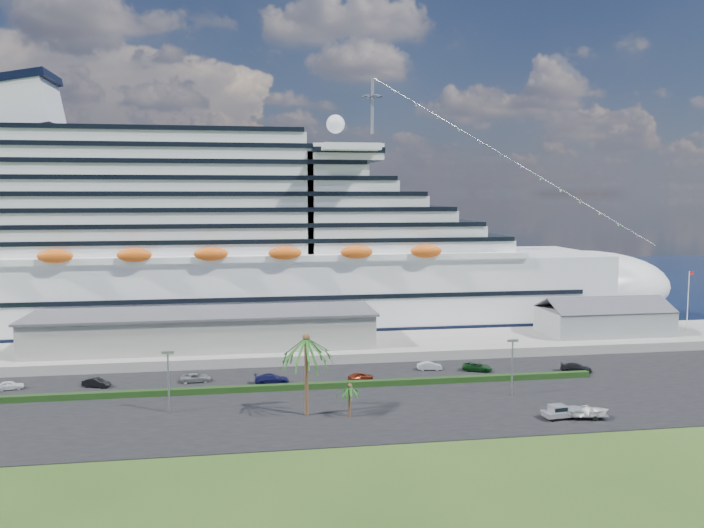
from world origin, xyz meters
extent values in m
plane|color=#2A4517|center=(0.00, 0.00, 0.00)|extent=(420.00, 420.00, 0.00)
cube|color=black|center=(0.00, 11.00, 0.06)|extent=(140.00, 38.00, 0.12)
cube|color=gray|center=(0.00, 40.00, 0.90)|extent=(240.00, 20.00, 1.80)
cube|color=black|center=(0.00, 130.00, 0.01)|extent=(420.00, 160.00, 0.02)
cube|color=silver|center=(-20.00, 64.00, 8.00)|extent=(160.00, 30.00, 16.00)
ellipsoid|color=silver|center=(60.00, 64.00, 8.00)|extent=(40.00, 30.00, 16.00)
cube|color=black|center=(-20.00, 64.00, 1.20)|extent=(164.00, 30.60, 2.40)
cube|color=silver|center=(-32.00, 64.00, 29.60)|extent=(128.00, 26.00, 24.80)
cube|color=silver|center=(2.80, 64.00, 37.40)|extent=(14.00, 38.00, 3.20)
cube|color=silver|center=(-60.00, 64.00, 47.00)|extent=(11.58, 14.00, 11.58)
cylinder|color=gray|center=(10.00, 64.00, 48.00)|extent=(0.70, 0.70, 12.00)
ellipsoid|color=#E25A15|center=(-24.00, 48.20, 17.80)|extent=(90.00, 2.40, 2.60)
ellipsoid|color=#E25A15|center=(-24.00, 79.80, 17.80)|extent=(90.00, 2.40, 2.60)
cube|color=black|center=(-20.00, 64.00, 8.80)|extent=(144.00, 30.40, 0.90)
cube|color=gray|center=(-25.00, 40.00, 4.80)|extent=(60.00, 14.00, 6.00)
cube|color=#4C4C54|center=(-25.00, 40.00, 7.90)|extent=(61.00, 15.00, 0.40)
cube|color=gray|center=(52.00, 40.00, 4.20)|extent=(24.00, 12.00, 4.80)
cube|color=#4C4C54|center=(52.00, 37.00, 7.80)|extent=(24.00, 6.31, 2.74)
cube|color=#4C4C54|center=(52.00, 43.00, 7.80)|extent=(24.00, 6.31, 2.74)
cylinder|color=silver|center=(70.00, 40.00, 7.80)|extent=(0.16, 0.16, 12.00)
cube|color=red|center=(70.50, 40.00, 13.40)|extent=(1.00, 0.04, 0.70)
cube|color=black|center=(-8.00, 16.00, 0.57)|extent=(88.00, 1.10, 0.90)
cylinder|color=gray|center=(-28.00, 8.00, 4.12)|extent=(0.24, 0.24, 8.00)
cube|color=gray|center=(-28.00, 8.00, 8.22)|extent=(1.60, 0.35, 0.35)
cylinder|color=gray|center=(20.00, 8.00, 4.12)|extent=(0.24, 0.24, 8.00)
cube|color=gray|center=(20.00, 8.00, 8.22)|extent=(1.60, 0.35, 0.35)
cylinder|color=#47301E|center=(-10.00, 4.00, 5.25)|extent=(0.54, 0.54, 10.50)
sphere|color=#47301E|center=(-10.00, 4.00, 10.50)|extent=(0.98, 0.98, 0.98)
cylinder|color=#47301E|center=(-4.50, 2.50, 2.10)|extent=(0.35, 0.35, 4.20)
sphere|color=#47301E|center=(-4.50, 2.50, 4.20)|extent=(0.73, 0.73, 0.73)
imported|color=white|center=(-52.54, 22.65, 0.78)|extent=(4.13, 2.45, 1.32)
imported|color=black|center=(-40.11, 22.07, 0.81)|extent=(4.42, 2.85, 1.38)
imported|color=gray|center=(-25.49, 22.70, 0.76)|extent=(4.72, 2.40, 1.28)
imported|color=#141749|center=(-13.93, 19.83, 0.88)|extent=(5.30, 2.27, 1.52)
imported|color=maroon|center=(-0.18, 19.29, 0.80)|extent=(4.27, 2.51, 1.36)
imported|color=#B9BBC0|center=(12.23, 24.02, 0.79)|extent=(4.21, 1.94, 1.34)
imported|color=#0E3813|center=(19.77, 22.11, 0.79)|extent=(5.35, 4.01, 1.35)
imported|color=black|center=(35.58, 19.09, 0.84)|extent=(5.34, 3.81, 1.44)
cylinder|color=black|center=(20.82, -3.53, 0.49)|extent=(0.77, 0.34, 0.75)
cylinder|color=black|center=(20.82, -1.76, 0.49)|extent=(0.77, 0.34, 0.75)
cylinder|color=black|center=(24.09, -3.53, 0.49)|extent=(0.77, 0.34, 0.75)
cylinder|color=black|center=(24.09, -1.76, 0.49)|extent=(0.77, 0.34, 0.75)
cube|color=#ACADB3|center=(22.59, -2.65, 0.82)|extent=(5.21, 2.41, 0.65)
cube|color=#ACADB3|center=(23.95, -2.65, 1.19)|extent=(2.43, 2.05, 0.51)
cube|color=#ACADB3|center=(21.94, -2.65, 1.47)|extent=(2.24, 1.99, 0.89)
cube|color=black|center=(21.94, -2.65, 1.57)|extent=(2.06, 2.01, 0.51)
cube|color=#ACADB3|center=(20.45, -2.65, 1.01)|extent=(1.03, 1.85, 0.33)
cube|color=gray|center=(25.89, -3.37, 0.68)|extent=(4.93, 2.46, 0.12)
cylinder|color=gray|center=(23.73, -3.37, 0.68)|extent=(2.24, 0.44, 0.08)
cylinder|color=black|center=(26.29, -4.29, 0.45)|extent=(0.68, 0.33, 0.66)
cylinder|color=black|center=(26.29, -2.45, 0.45)|extent=(0.68, 0.33, 0.66)
imported|color=white|center=(25.89, -3.37, 1.28)|extent=(5.71, 4.48, 1.08)
camera|label=1|loc=(-17.86, -83.58, 29.09)|focal=35.00mm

